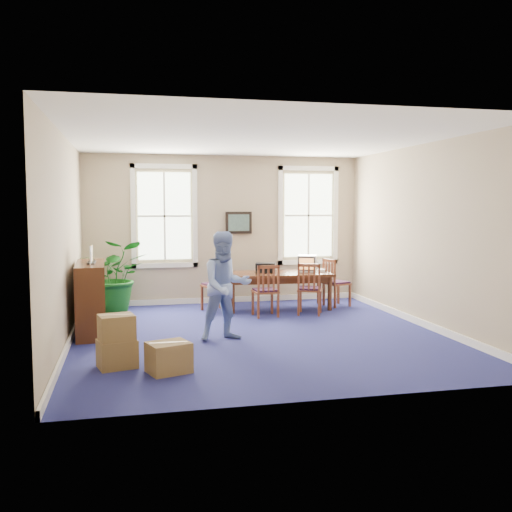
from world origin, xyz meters
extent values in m
plane|color=navy|center=(0.00, 0.00, 0.00)|extent=(6.50, 6.50, 0.00)
plane|color=white|center=(0.00, 0.00, 3.20)|extent=(6.50, 6.50, 0.00)
plane|color=tan|center=(0.00, 3.25, 1.60)|extent=(6.50, 0.00, 6.50)
plane|color=tan|center=(0.00, -3.25, 1.60)|extent=(6.50, 0.00, 6.50)
plane|color=tan|center=(-3.00, 0.00, 1.60)|extent=(0.00, 6.50, 6.50)
plane|color=tan|center=(3.00, 0.00, 1.60)|extent=(0.00, 6.50, 6.50)
cube|color=white|center=(0.00, 3.22, 0.06)|extent=(6.00, 0.04, 0.12)
cube|color=white|center=(-2.97, 0.00, 0.06)|extent=(0.04, 6.50, 0.12)
cube|color=white|center=(2.97, 0.00, 0.06)|extent=(0.04, 6.50, 0.12)
cube|color=white|center=(1.88, 2.25, 0.77)|extent=(0.21, 0.23, 0.05)
cube|color=black|center=(0.69, 2.30, 0.85)|extent=(0.46, 0.37, 0.20)
imported|color=#7D97D3|center=(-0.58, -0.24, 0.86)|extent=(0.94, 0.79, 1.72)
cube|color=#492512|center=(-2.69, 0.75, 0.63)|extent=(0.52, 1.61, 1.25)
imported|color=#104C13|center=(-2.33, 2.66, 0.72)|extent=(1.37, 1.22, 1.45)
camera|label=1|loc=(-2.08, -9.02, 2.13)|focal=40.00mm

